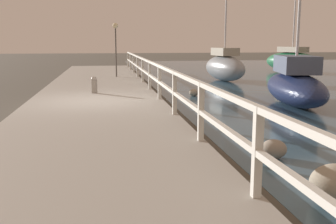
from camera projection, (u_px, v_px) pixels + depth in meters
name	position (u px, v px, depth m)	size (l,w,h in m)	color
ground_plane	(96.00, 109.00, 12.23)	(120.00, 120.00, 0.00)	#4C473D
dock_walkway	(96.00, 105.00, 12.21)	(4.18, 36.00, 0.27)	#9E998E
railing	(159.00, 76.00, 12.37)	(0.10, 32.50, 1.09)	silver
boulder_downstream	(194.00, 93.00, 15.11)	(0.37, 0.33, 0.28)	gray
boulder_upstream	(336.00, 184.00, 5.09)	(0.69, 0.62, 0.52)	gray
boulder_water_edge	(274.00, 149.00, 7.04)	(0.47, 0.42, 0.35)	gray
mooring_bollard	(94.00, 85.00, 13.89)	(0.22, 0.22, 0.59)	gray
dock_lamp	(116.00, 36.00, 20.06)	(0.27, 0.27, 2.74)	#514C47
sailboat_navy	(295.00, 85.00, 13.00)	(2.61, 5.16, 5.45)	#192347
sailboat_green	(292.00, 61.00, 26.71)	(2.65, 5.50, 6.83)	#236B42
sailboat_gray	(225.00, 66.00, 20.93)	(1.83, 4.18, 8.23)	gray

